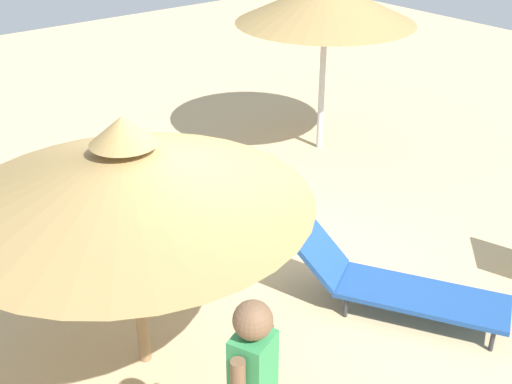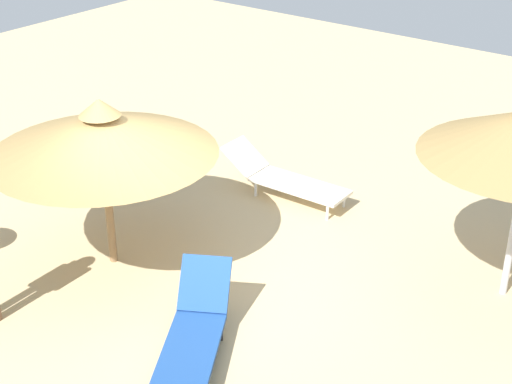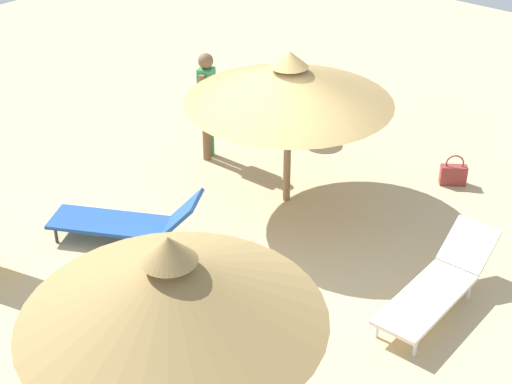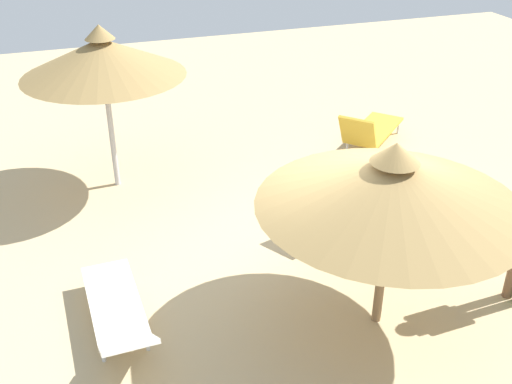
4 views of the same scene
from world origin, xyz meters
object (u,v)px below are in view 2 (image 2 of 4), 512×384
(parasol_umbrella_front, at_px, (102,134))
(lounge_chair_near_right, at_px, (193,336))
(lounge_chair_edge, at_px, (283,177))
(handbag, at_px, (99,169))

(parasol_umbrella_front, distance_m, lounge_chair_near_right, 2.86)
(parasol_umbrella_front, bearing_deg, lounge_chair_edge, -13.59)
(lounge_chair_near_right, xyz_separation_m, handbag, (2.52, 4.30, -0.15))
(lounge_chair_near_right, bearing_deg, handbag, 59.62)
(handbag, bearing_deg, parasol_umbrella_front, -128.26)
(lounge_chair_edge, bearing_deg, handbag, 115.50)
(parasol_umbrella_front, relative_size, lounge_chair_near_right, 1.39)
(handbag, bearing_deg, lounge_chair_edge, -64.50)
(lounge_chair_near_right, distance_m, handbag, 4.98)
(lounge_chair_near_right, bearing_deg, lounge_chair_edge, 21.77)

